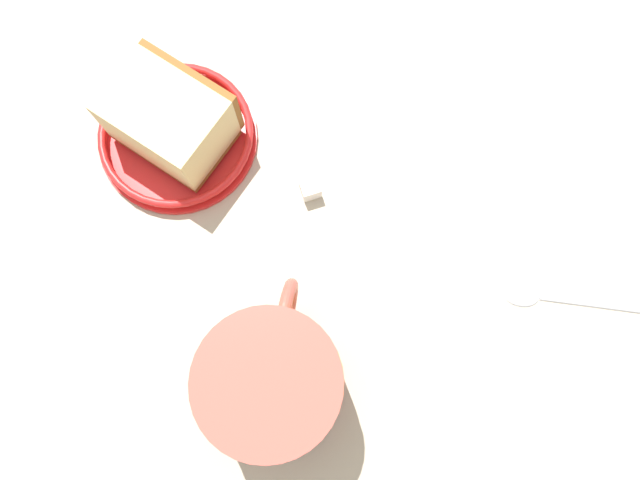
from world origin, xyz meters
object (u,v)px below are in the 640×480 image
at_px(small_plate, 177,136).
at_px(tea_mug, 272,381).
at_px(cake_slice, 170,118).
at_px(teaspoon, 543,297).
at_px(sugar_cube, 310,189).

distance_m(small_plate, tea_mug, 0.23).
bearing_deg(cake_slice, tea_mug, -0.23).
relative_size(teaspoon, sugar_cube, 6.43).
bearing_deg(tea_mug, teaspoon, 83.64).
height_order(teaspoon, sugar_cube, sugar_cube).
xyz_separation_m(small_plate, teaspoon, (0.25, 0.23, -0.00)).
relative_size(small_plate, teaspoon, 1.36).
bearing_deg(sugar_cube, cake_slice, -137.11).
xyz_separation_m(cake_slice, teaspoon, (0.25, 0.23, -0.04)).
height_order(small_plate, tea_mug, tea_mug).
bearing_deg(teaspoon, tea_mug, -96.36).
bearing_deg(small_plate, tea_mug, 0.34).
distance_m(teaspoon, sugar_cube, 0.21).
xyz_separation_m(teaspoon, sugar_cube, (-0.16, -0.14, 0.00)).
bearing_deg(small_plate, sugar_cube, 44.10).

